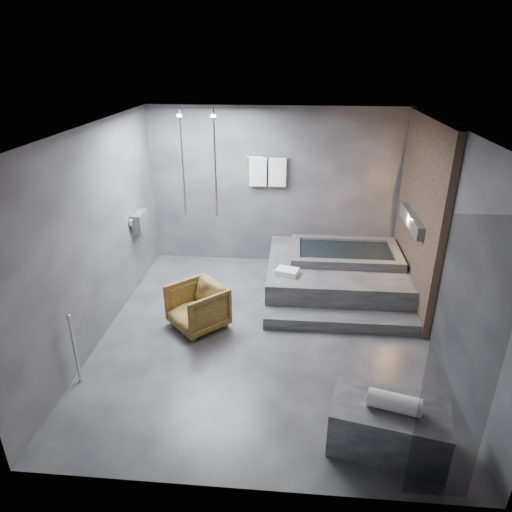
# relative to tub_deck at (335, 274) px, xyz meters

# --- Properties ---
(room) EXTENTS (5.00, 5.04, 2.82)m
(room) POSITION_rel_tub_deck_xyz_m (-0.65, -1.21, 1.48)
(room) COLOR #29292B
(room) RESTS_ON ground
(tub_deck) EXTENTS (2.20, 2.00, 0.50)m
(tub_deck) POSITION_rel_tub_deck_xyz_m (0.00, 0.00, 0.00)
(tub_deck) COLOR #2E2E30
(tub_deck) RESTS_ON ground
(tub_step) EXTENTS (2.20, 0.36, 0.18)m
(tub_step) POSITION_rel_tub_deck_xyz_m (0.00, -1.18, -0.16)
(tub_step) COLOR #2E2E30
(tub_step) RESTS_ON ground
(concrete_bench) EXTENTS (1.21, 0.83, 0.50)m
(concrete_bench) POSITION_rel_tub_deck_xyz_m (0.28, -3.33, -0.00)
(concrete_bench) COLOR #363639
(concrete_bench) RESTS_ON ground
(driftwood_chair) EXTENTS (0.99, 0.99, 0.65)m
(driftwood_chair) POSITION_rel_tub_deck_xyz_m (-2.03, -1.35, 0.07)
(driftwood_chair) COLOR #442F11
(driftwood_chair) RESTS_ON ground
(rolled_towel) EXTENTS (0.52, 0.30, 0.18)m
(rolled_towel) POSITION_rel_tub_deck_xyz_m (0.29, -3.36, 0.34)
(rolled_towel) COLOR white
(rolled_towel) RESTS_ON concrete_bench
(deck_towel) EXTENTS (0.38, 0.32, 0.09)m
(deck_towel) POSITION_rel_tub_deck_xyz_m (-0.79, -0.57, 0.29)
(deck_towel) COLOR silver
(deck_towel) RESTS_ON tub_deck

